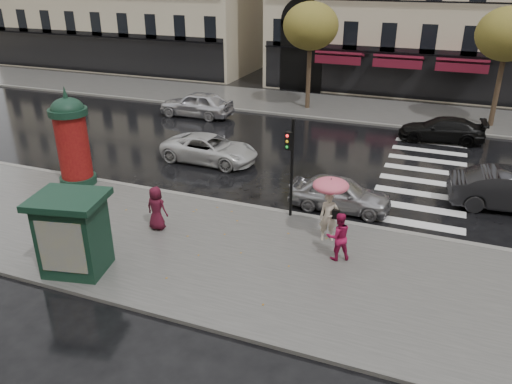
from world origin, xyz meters
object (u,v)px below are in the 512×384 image
at_px(woman_red, 338,236).
at_px(car_black, 442,130).
at_px(car_far_silver, 196,104).
at_px(woman_umbrella, 330,199).
at_px(traffic_light, 291,159).
at_px(car_silver, 340,193).
at_px(car_white, 210,149).
at_px(newsstand, 73,233).
at_px(man_burgundy, 156,208).
at_px(morris_column, 72,138).

height_order(woman_red, car_black, woman_red).
distance_m(car_black, car_far_silver, 14.35).
relative_size(woman_umbrella, traffic_light, 0.62).
height_order(car_silver, car_black, car_silver).
height_order(woman_red, car_white, woman_red).
xyz_separation_m(woman_red, newsstand, (-7.13, -3.46, 0.46)).
relative_size(woman_umbrella, car_black, 0.52).
height_order(woman_umbrella, man_burgundy, woman_umbrella).
bearing_deg(newsstand, woman_umbrella, 34.62).
bearing_deg(car_white, car_black, -52.04).
relative_size(man_burgundy, car_white, 0.34).
xyz_separation_m(man_burgundy, morris_column, (-5.28, 2.27, 1.19)).
distance_m(woman_red, car_black, 14.04).
height_order(traffic_light, car_far_silver, traffic_light).
xyz_separation_m(newsstand, car_black, (9.55, 17.29, -0.74)).
bearing_deg(car_white, car_far_silver, 34.14).
distance_m(car_silver, car_white, 7.42).
bearing_deg(morris_column, car_black, 40.35).
bearing_deg(newsstand, car_black, 61.07).
relative_size(woman_umbrella, car_white, 0.49).
relative_size(car_silver, car_white, 0.83).
bearing_deg(woman_umbrella, newsstand, -145.38).
xyz_separation_m(man_burgundy, car_black, (8.71, 14.15, -0.27)).
bearing_deg(traffic_light, man_burgundy, -146.76).
distance_m(car_white, car_far_silver, 8.06).
relative_size(woman_red, car_silver, 0.41).
relative_size(morris_column, newsstand, 1.70).
distance_m(woman_red, newsstand, 7.94).
distance_m(woman_red, morris_column, 11.79).
bearing_deg(man_burgundy, car_black, -119.31).
distance_m(car_white, car_black, 12.42).
relative_size(woman_red, car_far_silver, 0.34).
bearing_deg(car_white, morris_column, 141.74).
height_order(traffic_light, car_black, traffic_light).
bearing_deg(car_far_silver, traffic_light, 40.52).
xyz_separation_m(morris_column, car_white, (3.92, 4.61, -1.46)).
relative_size(woman_umbrella, car_far_silver, 0.49).
xyz_separation_m(woman_red, man_burgundy, (-6.28, -0.33, -0.00)).
bearing_deg(car_far_silver, woman_red, 41.36).
relative_size(car_white, car_far_silver, 1.01).
bearing_deg(car_black, woman_red, -15.95).
relative_size(traffic_light, newsstand, 1.50).
bearing_deg(car_white, woman_red, -128.49).
distance_m(woman_umbrella, morris_column, 11.04).
height_order(woman_red, newsstand, newsstand).
distance_m(man_burgundy, car_black, 16.62).
bearing_deg(morris_column, newsstand, -50.59).
distance_m(car_silver, car_far_silver, 14.73).
height_order(woman_red, man_burgundy, woman_red).
xyz_separation_m(man_burgundy, car_far_silver, (-5.63, 13.71, -0.12)).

